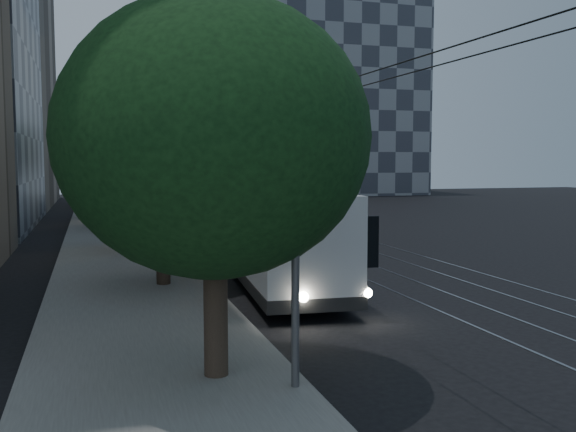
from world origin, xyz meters
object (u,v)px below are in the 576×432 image
Objects in this scene: car_white_a at (177,221)px; streetlamp_far at (144,118)px; streetlamp_near at (198,88)px; trolleybus at (270,231)px; car_white_d at (169,202)px; car_white_b at (183,208)px; car_white_c at (158,209)px; pickup_silver at (208,231)px.

car_white_a is 0.38× the size of streetlamp_far.
trolleybus is at bearing -25.00° from streetlamp_near.
streetlamp_far is at bearing 90.74° from streetlamp_near.
car_white_d is at bearing 93.99° from trolleybus.
car_white_c is at bearing 126.82° from car_white_b.
trolleybus reaches higher than car_white_d.
car_white_d is 0.33× the size of streetlamp_far.
streetlamp_near reaches higher than car_white_a.
car_white_c is at bearing 97.68° from trolleybus.
pickup_silver is 9.93m from streetlamp_near.
car_white_a is 0.81× the size of car_white_b.
car_white_a is at bearing -80.60° from streetlamp_far.
pickup_silver is at bearing 97.85° from trolleybus.
car_white_a is 0.99× the size of car_white_c.
car_white_d is (0.00, 8.62, -0.13)m from car_white_b.
streetlamp_far reaches higher than car_white_d.
streetlamp_near reaches higher than pickup_silver.
car_white_b reaches higher than car_white_a.
pickup_silver is at bearing -110.69° from car_white_b.
streetlamp_near is at bearing -104.30° from car_white_d.
streetlamp_near is at bearing 159.35° from trolleybus.
pickup_silver is 1.23× the size of car_white_a.
car_white_c is 6.73m from streetlamp_far.
pickup_silver is 22.66m from car_white_d.
car_white_a is 9.23m from streetlamp_far.
car_white_b is 1.22× the size of car_white_c.
car_white_c is 0.39× the size of streetlamp_far.
car_white_d is at bearing 75.53° from streetlamp_far.
car_white_a reaches higher than pickup_silver.
car_white_a is at bearing -104.82° from car_white_d.
car_white_a is at bearing -117.58° from car_white_b.
streetlamp_far reaches higher than trolleybus.
pickup_silver is 1.21× the size of car_white_c.
car_white_b is 6.73m from streetlamp_far.
pickup_silver is at bearing 78.15° from streetlamp_near.
trolleybus is at bearing -108.14° from car_white_b.
car_white_a is at bearing 99.63° from trolleybus.
car_white_b is at bearing 91.31° from pickup_silver.
pickup_silver is 0.47× the size of streetlamp_far.
streetlamp_far is at bearing 91.11° from car_white_a.
car_white_c is 7.65m from car_white_d.
trolleybus is 1.10× the size of streetlamp_far.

